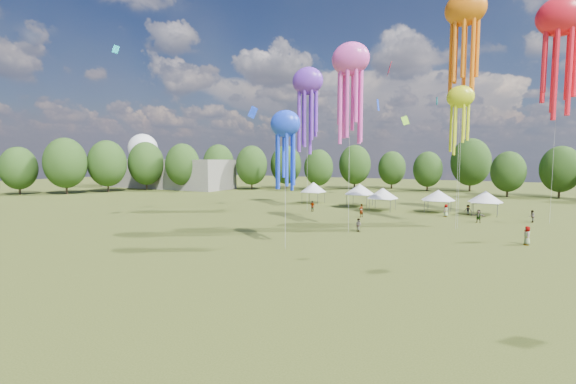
% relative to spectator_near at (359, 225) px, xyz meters
% --- Properties ---
extents(ground, '(300.00, 300.00, 0.00)m').
position_rel_spectator_near_xyz_m(ground, '(2.26, -32.84, -0.79)').
color(ground, '#384416').
rests_on(ground, ground).
extents(spectator_near, '(0.97, 0.93, 1.57)m').
position_rel_spectator_near_xyz_m(spectator_near, '(0.00, 0.00, 0.00)').
color(spectator_near, gray).
rests_on(spectator_near, ground).
extents(spectators_far, '(30.97, 20.53, 1.91)m').
position_rel_spectator_near_xyz_m(spectators_far, '(8.43, 13.40, 0.08)').
color(spectators_far, gray).
rests_on(spectators_far, ground).
extents(festival_tents, '(33.63, 8.64, 4.00)m').
position_rel_spectator_near_xyz_m(festival_tents, '(-2.09, 22.05, 2.10)').
color(festival_tents, '#47474C').
rests_on(festival_tents, ground).
extents(show_kites, '(38.54, 32.06, 28.58)m').
position_rel_spectator_near_xyz_m(show_kites, '(5.77, 10.30, 19.26)').
color(show_kites, '#F949BE').
rests_on(show_kites, ground).
extents(treeline, '(201.57, 95.24, 13.43)m').
position_rel_spectator_near_xyz_m(treeline, '(-1.61, 29.68, 5.76)').
color(treeline, '#38281C').
rests_on(treeline, ground).
extents(hangar, '(40.00, 12.00, 8.00)m').
position_rel_spectator_near_xyz_m(hangar, '(-69.74, 39.16, 3.21)').
color(hangar, gray).
rests_on(hangar, ground).
extents(radome, '(9.00, 9.00, 16.00)m').
position_rel_spectator_near_xyz_m(radome, '(-85.74, 45.16, 9.20)').
color(radome, white).
rests_on(radome, ground).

